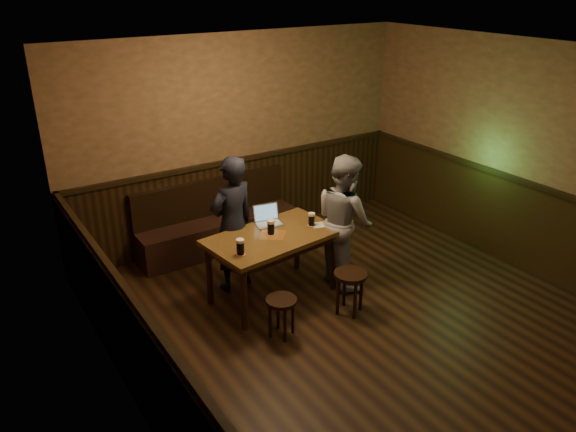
{
  "coord_description": "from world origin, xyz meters",
  "views": [
    {
      "loc": [
        -3.47,
        -3.55,
        3.5
      ],
      "look_at": [
        -0.4,
        1.19,
        1.02
      ],
      "focal_mm": 35.0,
      "sensor_mm": 36.0,
      "label": 1
    }
  ],
  "objects_px": {
    "bench": "(217,227)",
    "stool_right": "(350,281)",
    "laptop": "(268,219)",
    "person_suit": "(233,224)",
    "stool_left": "(281,306)",
    "pint_mid": "(271,227)",
    "person_grey": "(344,220)",
    "pint_right": "(312,219)",
    "pub_table": "(273,243)",
    "pint_left": "(240,247)"
  },
  "relations": [
    {
      "from": "bench",
      "to": "person_suit",
      "type": "bearing_deg",
      "value": -105.02
    },
    {
      "from": "pint_mid",
      "to": "stool_right",
      "type": "bearing_deg",
      "value": -55.46
    },
    {
      "from": "person_suit",
      "to": "bench",
      "type": "bearing_deg",
      "value": -115.85
    },
    {
      "from": "pub_table",
      "to": "laptop",
      "type": "bearing_deg",
      "value": 62.08
    },
    {
      "from": "bench",
      "to": "pint_mid",
      "type": "distance_m",
      "value": 1.54
    },
    {
      "from": "stool_left",
      "to": "pint_right",
      "type": "xyz_separation_m",
      "value": [
        0.84,
        0.68,
        0.52
      ]
    },
    {
      "from": "pint_right",
      "to": "laptop",
      "type": "relative_size",
      "value": 0.46
    },
    {
      "from": "stool_left",
      "to": "pint_left",
      "type": "distance_m",
      "value": 0.74
    },
    {
      "from": "pint_left",
      "to": "person_grey",
      "type": "height_order",
      "value": "person_grey"
    },
    {
      "from": "bench",
      "to": "person_grey",
      "type": "distance_m",
      "value": 1.9
    },
    {
      "from": "bench",
      "to": "person_suit",
      "type": "height_order",
      "value": "person_suit"
    },
    {
      "from": "bench",
      "to": "pub_table",
      "type": "bearing_deg",
      "value": -90.0
    },
    {
      "from": "bench",
      "to": "stool_right",
      "type": "relative_size",
      "value": 4.44
    },
    {
      "from": "pint_left",
      "to": "pint_right",
      "type": "relative_size",
      "value": 1.11
    },
    {
      "from": "pint_mid",
      "to": "person_grey",
      "type": "distance_m",
      "value": 0.92
    },
    {
      "from": "laptop",
      "to": "pint_left",
      "type": "bearing_deg",
      "value": -129.81
    },
    {
      "from": "pub_table",
      "to": "person_suit",
      "type": "distance_m",
      "value": 0.53
    },
    {
      "from": "stool_right",
      "to": "pint_left",
      "type": "relative_size",
      "value": 2.82
    },
    {
      "from": "stool_right",
      "to": "pint_mid",
      "type": "relative_size",
      "value": 2.91
    },
    {
      "from": "pub_table",
      "to": "person_suit",
      "type": "height_order",
      "value": "person_suit"
    },
    {
      "from": "pint_right",
      "to": "person_grey",
      "type": "bearing_deg",
      "value": -16.74
    },
    {
      "from": "person_suit",
      "to": "pub_table",
      "type": "bearing_deg",
      "value": 110.87
    },
    {
      "from": "bench",
      "to": "pint_mid",
      "type": "relative_size",
      "value": 12.9
    },
    {
      "from": "bench",
      "to": "stool_left",
      "type": "height_order",
      "value": "bench"
    },
    {
      "from": "stool_right",
      "to": "person_suit",
      "type": "distance_m",
      "value": 1.5
    },
    {
      "from": "bench",
      "to": "laptop",
      "type": "relative_size",
      "value": 6.37
    },
    {
      "from": "bench",
      "to": "stool_right",
      "type": "bearing_deg",
      "value": -76.55
    },
    {
      "from": "laptop",
      "to": "person_suit",
      "type": "distance_m",
      "value": 0.41
    },
    {
      "from": "pint_mid",
      "to": "laptop",
      "type": "distance_m",
      "value": 0.31
    },
    {
      "from": "bench",
      "to": "pint_mid",
      "type": "height_order",
      "value": "pint_mid"
    },
    {
      "from": "stool_left",
      "to": "pint_left",
      "type": "xyz_separation_m",
      "value": [
        -0.19,
        0.49,
        0.53
      ]
    },
    {
      "from": "person_grey",
      "to": "person_suit",
      "type": "bearing_deg",
      "value": 69.54
    },
    {
      "from": "person_grey",
      "to": "stool_left",
      "type": "bearing_deg",
      "value": 120.81
    },
    {
      "from": "stool_left",
      "to": "person_grey",
      "type": "distance_m",
      "value": 1.43
    },
    {
      "from": "pint_left",
      "to": "pint_right",
      "type": "bearing_deg",
      "value": 10.42
    },
    {
      "from": "stool_right",
      "to": "bench",
      "type": "bearing_deg",
      "value": 103.45
    },
    {
      "from": "pint_right",
      "to": "person_suit",
      "type": "height_order",
      "value": "person_suit"
    },
    {
      "from": "person_grey",
      "to": "pint_right",
      "type": "bearing_deg",
      "value": 79.48
    },
    {
      "from": "stool_left",
      "to": "stool_right",
      "type": "bearing_deg",
      "value": -2.78
    },
    {
      "from": "stool_right",
      "to": "pint_right",
      "type": "relative_size",
      "value": 3.14
    },
    {
      "from": "stool_right",
      "to": "pub_table",
      "type": "bearing_deg",
      "value": 125.02
    },
    {
      "from": "pub_table",
      "to": "pint_mid",
      "type": "distance_m",
      "value": 0.19
    },
    {
      "from": "pub_table",
      "to": "stool_left",
      "type": "bearing_deg",
      "value": -122.15
    },
    {
      "from": "stool_right",
      "to": "pint_right",
      "type": "distance_m",
      "value": 0.86
    },
    {
      "from": "stool_left",
      "to": "pint_left",
      "type": "height_order",
      "value": "pint_left"
    },
    {
      "from": "pint_right",
      "to": "person_grey",
      "type": "relative_size",
      "value": 0.1
    },
    {
      "from": "pint_left",
      "to": "person_grey",
      "type": "relative_size",
      "value": 0.11
    },
    {
      "from": "stool_right",
      "to": "laptop",
      "type": "relative_size",
      "value": 1.44
    },
    {
      "from": "pint_left",
      "to": "person_suit",
      "type": "bearing_deg",
      "value": 68.94
    },
    {
      "from": "pint_left",
      "to": "laptop",
      "type": "bearing_deg",
      "value": 39.27
    }
  ]
}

